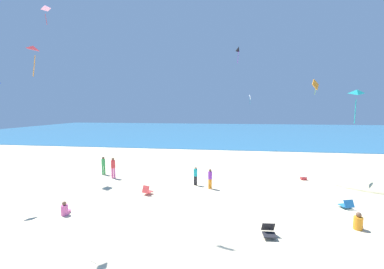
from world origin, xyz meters
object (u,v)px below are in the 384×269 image
object	(u,v)px
beach_chair_near_camera	(347,205)
person_2	(195,175)
kite_black	(238,49)
person_4	(103,164)
person_3	(65,210)
person_0	(358,223)
person_5	(113,166)
kite_red	(33,48)
person_1	(210,177)
beach_chair_far_right	(269,231)
cooler_box	(304,178)
kite_pink	(45,7)
beach_chair_far_left	(147,190)
kite_white	(250,98)
kite_teal	(357,92)
kite_orange	(315,85)

from	to	relation	value
beach_chair_near_camera	person_2	size ratio (longest dim) A/B	0.56
kite_black	person_4	bearing A→B (deg)	-160.79
person_3	person_0	bearing A→B (deg)	-100.79
person_0	person_2	bearing A→B (deg)	79.40
person_4	person_5	world-z (taller)	person_5
person_4	kite_red	size ratio (longest dim) A/B	1.19
person_3	person_1	bearing A→B (deg)	-66.77
beach_chair_far_right	kite_black	world-z (taller)	kite_black
cooler_box	kite_pink	bearing A→B (deg)	-177.50
beach_chair_far_right	kite_pink	distance (m)	23.39
beach_chair_far_right	person_5	xyz separation A→B (m)	(-10.98, 7.55, 0.73)
beach_chair_near_camera	beach_chair_far_left	size ratio (longest dim) A/B	1.05
cooler_box	kite_black	world-z (taller)	kite_black
person_3	kite_white	bearing A→B (deg)	-39.02
cooler_box	person_3	xyz separation A→B (m)	(-14.52, -8.66, 0.13)
person_1	person_4	world-z (taller)	person_4
person_0	kite_teal	size ratio (longest dim) A/B	0.59
person_2	person_4	world-z (taller)	person_4
beach_chair_far_right	kite_orange	world-z (taller)	kite_orange
beach_chair_far_right	kite_black	size ratio (longest dim) A/B	0.46
person_3	person_2	bearing A→B (deg)	-59.04
person_1	kite_black	xyz separation A→B (m)	(2.00, 6.28, 10.18)
kite_red	beach_chair_far_left	bearing A→B (deg)	60.37
kite_red	kite_white	world-z (taller)	kite_red
beach_chair_far_right	person_0	size ratio (longest dim) A/B	0.86
kite_pink	kite_black	bearing A→B (deg)	13.92
kite_teal	kite_white	size ratio (longest dim) A/B	1.11
person_1	kite_orange	distance (m)	10.50
person_2	person_5	xyz separation A→B (m)	(-6.83, 0.82, 0.18)
person_2	person_4	distance (m)	8.35
beach_chair_near_camera	beach_chair_far_left	world-z (taller)	beach_chair_far_left
person_4	person_5	xyz separation A→B (m)	(1.34, -0.91, 0.09)
beach_chair_far_left	kite_pink	bearing A→B (deg)	88.20
beach_chair_far_left	person_3	xyz separation A→B (m)	(-3.31, -3.57, -0.01)
cooler_box	person_0	distance (m)	8.05
beach_chair_far_left	person_0	size ratio (longest dim) A/B	0.90
beach_chair_near_camera	person_2	world-z (taller)	person_2
kite_red	person_2	bearing A→B (deg)	52.75
beach_chair_far_right	beach_chair_far_left	size ratio (longest dim) A/B	0.95
beach_chair_near_camera	beach_chair_far_left	distance (m)	11.90
cooler_box	person_5	distance (m)	15.29
beach_chair_near_camera	kite_pink	world-z (taller)	kite_pink
kite_black	beach_chair_far_left	bearing A→B (deg)	-126.50
kite_teal	kite_white	bearing A→B (deg)	94.80
person_0	person_2	distance (m)	10.00
person_2	person_3	bearing A→B (deg)	164.94
person_3	kite_pink	xyz separation A→B (m)	(-6.60, 7.74, 13.71)
kite_orange	cooler_box	bearing A→B (deg)	142.20
kite_red	kite_black	world-z (taller)	kite_black
person_0	person_4	world-z (taller)	person_4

